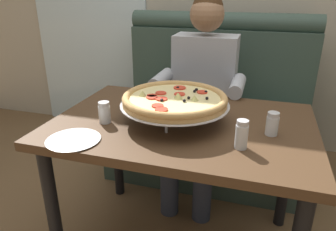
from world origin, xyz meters
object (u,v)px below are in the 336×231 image
Objects in this scene: shaker_parmesan at (105,114)px; plate_near_left at (73,138)px; pizza at (175,100)px; shaker_pepper_flakes at (272,125)px; booth_bench at (211,118)px; diner_main at (201,87)px; dining_table at (182,140)px; shaker_oregano at (241,136)px.

shaker_parmesan reaches higher than plate_near_left.
shaker_pepper_flakes is at bearing -2.45° from pizza.
shaker_pepper_flakes is 0.72m from shaker_parmesan.
pizza is (-0.03, -0.88, 0.44)m from booth_bench.
dining_table is at bearing -86.70° from diner_main.
booth_bench is 0.90m from dining_table.
booth_bench is 1.05m from shaker_pepper_flakes.
diner_main is at bearing -97.48° from booth_bench.
plate_near_left is at bearing -158.97° from shaker_pepper_flakes.
booth_bench reaches higher than pizza.
dining_table is at bearing 145.96° from shaker_oregano.
shaker_parmesan is at bearing -108.44° from booth_bench.
diner_main is at bearing 93.30° from dining_table.
plate_near_left is at bearing -138.89° from dining_table.
booth_bench is at bearing 82.52° from diner_main.
diner_main reaches higher than booth_bench.
diner_main is 13.06× the size of shaker_parmesan.
shaker_parmesan is (-0.61, 0.07, -0.01)m from shaker_oregano.
diner_main is at bearing 111.45° from shaker_oregano.
booth_bench is 12.09× the size of shaker_oregano.
shaker_oregano reaches higher than shaker_parmesan.
shaker_pepper_flakes reaches higher than shaker_parmesan.
pizza reaches higher than shaker_oregano.
booth_bench is at bearing 71.56° from shaker_parmesan.
diner_main is at bearing 70.28° from plate_near_left.
shaker_parmesan is 0.21m from plate_near_left.
diner_main is 12.93× the size of shaker_pepper_flakes.
pizza is 5.00× the size of shaker_parmesan.
shaker_pepper_flakes is at bearing 7.07° from shaker_parmesan.
dining_table is 0.36m from shaker_oregano.
booth_bench is 0.99m from pizza.
dining_table is at bearing 19.44° from pizza.
plate_near_left is at bearing -100.24° from shaker_parmesan.
shaker_oregano is 0.61m from shaker_parmesan.
shaker_oregano is 1.17× the size of shaker_parmesan.
dining_table is (0.00, -0.87, 0.24)m from booth_bench.
shaker_parmesan is (-0.33, -0.12, 0.14)m from dining_table.
diner_main reaches higher than shaker_pepper_flakes.
dining_table is at bearing 175.52° from shaker_pepper_flakes.
shaker_oregano reaches higher than shaker_pepper_flakes.
pizza reaches higher than shaker_pepper_flakes.
dining_table is 11.86× the size of shaker_pepper_flakes.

